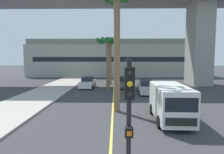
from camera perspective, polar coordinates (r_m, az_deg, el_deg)
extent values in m
cube|color=#ADA89E|center=(17.12, -28.11, -9.17)|extent=(4.80, 80.00, 0.15)
cube|color=#DBCC4C|center=(22.83, 0.43, -5.16)|extent=(0.14, 56.00, 0.01)
cube|color=gray|center=(34.35, 23.18, 8.46)|extent=(2.80, 4.40, 12.55)
cube|color=#ADB2A8|center=(47.04, 0.73, 4.59)|extent=(38.60, 8.00, 7.00)
cube|color=gray|center=(47.16, 0.74, 9.57)|extent=(37.83, 7.20, 1.20)
cube|color=black|center=(43.02, 0.71, 4.97)|extent=(34.74, 0.04, 1.00)
cube|color=#4C5156|center=(28.50, 3.48, -1.87)|extent=(1.71, 4.10, 0.80)
cube|color=black|center=(28.57, 3.47, -0.48)|extent=(1.40, 2.05, 0.60)
cube|color=#F2EDCC|center=(26.53, 4.69, -2.32)|extent=(0.24, 0.08, 0.14)
cube|color=#F2EDCC|center=(26.49, 2.67, -2.32)|extent=(0.24, 0.08, 0.14)
cylinder|color=black|center=(27.33, 5.29, -2.75)|extent=(0.22, 0.64, 0.64)
cylinder|color=black|center=(27.25, 1.90, -2.75)|extent=(0.22, 0.64, 0.64)
cylinder|color=black|center=(29.84, 4.92, -2.06)|extent=(0.22, 0.64, 0.64)
cylinder|color=black|center=(29.77, 1.81, -2.06)|extent=(0.22, 0.64, 0.64)
cube|color=#B7BABF|center=(24.08, 9.50, -3.29)|extent=(1.84, 4.16, 0.80)
cube|color=black|center=(24.13, 9.49, -1.64)|extent=(1.46, 2.10, 0.60)
cube|color=#F2EDCC|center=(22.16, 11.30, -3.95)|extent=(0.24, 0.09, 0.14)
cube|color=#F2EDCC|center=(22.05, 8.89, -3.95)|extent=(0.24, 0.09, 0.14)
cylinder|color=black|center=(22.98, 11.86, -4.40)|extent=(0.24, 0.65, 0.64)
cylinder|color=black|center=(22.79, 7.83, -4.42)|extent=(0.24, 0.65, 0.64)
cylinder|color=black|center=(25.47, 10.98, -3.43)|extent=(0.24, 0.65, 0.64)
cylinder|color=black|center=(25.29, 7.35, -3.44)|extent=(0.24, 0.65, 0.64)
cube|color=white|center=(28.43, -6.87, -1.92)|extent=(1.84, 4.16, 0.80)
cube|color=black|center=(28.50, -6.84, -0.53)|extent=(1.47, 2.10, 0.60)
cube|color=#F2EDCC|center=(26.38, -6.62, -2.38)|extent=(0.24, 0.09, 0.14)
cube|color=#F2EDCC|center=(26.55, -8.61, -2.35)|extent=(0.24, 0.09, 0.14)
cylinder|color=black|center=(27.09, -5.64, -2.83)|extent=(0.24, 0.65, 0.64)
cylinder|color=black|center=(27.38, -8.99, -2.78)|extent=(0.24, 0.65, 0.64)
cylinder|color=black|center=(29.58, -4.90, -2.12)|extent=(0.24, 0.65, 0.64)
cylinder|color=black|center=(29.85, -7.98, -2.09)|extent=(0.24, 0.65, 0.64)
cube|color=silver|center=(14.20, 15.91, -6.53)|extent=(2.15, 5.26, 2.10)
cube|color=black|center=(11.71, 18.83, -7.41)|extent=(1.80, 0.13, 0.80)
cube|color=black|center=(11.89, 18.77, -11.83)|extent=(1.70, 0.11, 0.44)
cylinder|color=black|center=(13.24, 21.47, -11.74)|extent=(0.28, 0.77, 0.76)
cylinder|color=black|center=(12.77, 13.18, -12.14)|extent=(0.28, 0.77, 0.76)
cylinder|color=black|center=(16.12, 17.87, -8.56)|extent=(0.28, 0.77, 0.76)
cylinder|color=black|center=(15.73, 11.10, -8.74)|extent=(0.28, 0.77, 0.76)
cylinder|color=black|center=(5.36, 4.66, -17.70)|extent=(0.12, 0.12, 4.20)
cube|color=black|center=(4.83, 4.91, -1.79)|extent=(0.24, 0.20, 0.76)
sphere|color=black|center=(4.71, 5.01, 0.96)|extent=(0.14, 0.14, 0.14)
sphere|color=yellow|center=(4.73, 4.99, -1.94)|extent=(0.14, 0.14, 0.14)
sphere|color=black|center=(4.77, 4.96, -4.80)|extent=(0.14, 0.14, 0.14)
cube|color=black|center=(5.14, 4.78, -15.15)|extent=(0.20, 0.16, 0.24)
cube|color=orange|center=(5.07, 4.84, -15.46)|extent=(0.12, 0.03, 0.12)
cylinder|color=brown|center=(32.06, -0.51, 4.10)|extent=(0.41, 0.41, 6.91)
sphere|color=#236028|center=(32.18, -0.52, 10.54)|extent=(0.60, 0.60, 0.60)
cone|color=#236028|center=(32.00, 1.26, 9.93)|extent=(0.72, 2.06, 1.08)
cone|color=#236028|center=(32.86, 0.74, 10.05)|extent=(1.77, 1.73, 0.85)
cone|color=#236028|center=(33.13, -0.29, 9.74)|extent=(2.05, 0.65, 1.11)
cone|color=#236028|center=(33.08, -1.12, 9.79)|extent=(2.04, 1.16, 1.08)
cone|color=#236028|center=(32.58, -2.14, 10.03)|extent=(1.20, 2.05, 0.91)
cone|color=#236028|center=(31.82, -2.23, 9.96)|extent=(1.15, 2.04, 1.07)
cone|color=#236028|center=(31.29, -1.41, 10.26)|extent=(2.01, 1.32, 0.87)
cone|color=#236028|center=(31.16, -0.38, 10.19)|extent=(2.07, 0.64, 0.96)
cone|color=#236028|center=(31.49, 0.84, 10.11)|extent=(1.66, 1.82, 0.98)
cylinder|color=brown|center=(26.59, -1.18, 3.28)|extent=(0.46, 0.46, 6.41)
sphere|color=#236028|center=(26.68, -1.19, 10.50)|extent=(0.60, 0.60, 0.60)
cone|color=#236028|center=(26.58, 0.96, 9.88)|extent=(0.55, 2.04, 0.98)
cone|color=#236028|center=(27.49, -0.08, 9.72)|extent=(1.97, 1.39, 1.00)
cone|color=#236028|center=(27.64, -1.33, 9.80)|extent=(2.06, 0.65, 0.91)
cone|color=#236028|center=(27.16, -3.01, 9.63)|extent=(1.33, 1.97, 1.10)
cone|color=#236028|center=(26.34, -3.24, 9.85)|extent=(1.15, 2.03, 1.03)
cone|color=#236028|center=(25.70, -1.71, 9.91)|extent=(2.05, 0.82, 1.07)
cone|color=#236028|center=(25.83, 0.00, 9.96)|extent=(1.91, 1.50, 1.03)
cylinder|color=brown|center=(15.71, 1.37, 6.06)|extent=(0.48, 0.48, 8.75)
cone|color=#236028|center=(17.01, 3.05, 20.54)|extent=(1.70, 1.33, 0.92)
cone|color=#236028|center=(16.98, -0.29, 20.21)|extent=(1.68, 1.31, 1.08)
cone|color=#236028|center=(16.41, -1.73, 20.70)|extent=(0.66, 1.77, 1.09)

